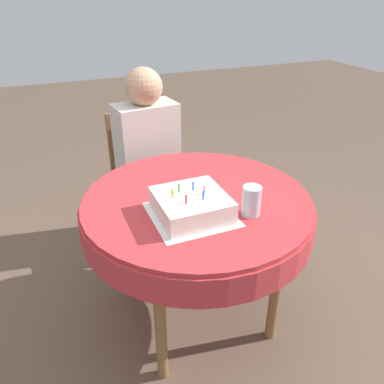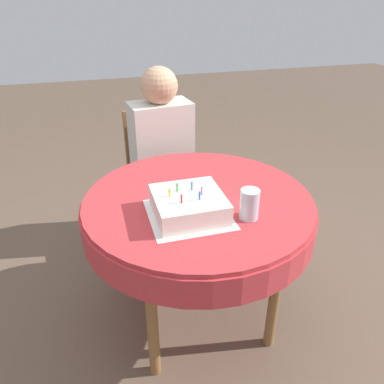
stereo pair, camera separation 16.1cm
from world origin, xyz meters
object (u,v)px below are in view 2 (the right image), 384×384
object	(u,v)px
person	(162,142)
drinking_glass	(249,204)
birthday_cake	(189,205)
chair	(159,170)

from	to	relation	value
person	drinking_glass	world-z (taller)	person
birthday_cake	drinking_glass	bearing A→B (deg)	-21.45
birthday_cake	drinking_glass	xyz separation A→B (m)	(0.23, -0.09, 0.02)
person	birthday_cake	distance (m)	0.86
person	drinking_glass	bearing A→B (deg)	-87.29
chair	birthday_cake	size ratio (longest dim) A/B	3.08
person	chair	bearing A→B (deg)	90.00
chair	birthday_cake	xyz separation A→B (m)	(-0.06, -0.95, 0.29)
person	birthday_cake	size ratio (longest dim) A/B	4.12
birthday_cake	drinking_glass	size ratio (longest dim) A/B	2.20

